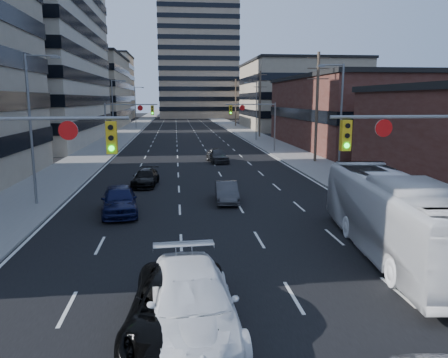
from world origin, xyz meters
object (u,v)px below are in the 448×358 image
at_px(white_van, 192,302).
at_px(transit_bus, 396,216).
at_px(sedan_blue, 119,200).
at_px(black_pickup, 177,307).

xyz_separation_m(white_van, transit_bus, (8.61, 5.18, 0.80)).
bearing_deg(transit_bus, sedan_blue, 152.79).
bearing_deg(sedan_blue, transit_bus, -40.68).
height_order(black_pickup, transit_bus, transit_bus).
xyz_separation_m(black_pickup, transit_bus, (9.01, 5.24, 0.88)).
distance_m(white_van, transit_bus, 10.08).
bearing_deg(white_van, sedan_blue, 102.01).
bearing_deg(transit_bus, white_van, -142.86).
height_order(transit_bus, sedan_blue, transit_bus).
bearing_deg(black_pickup, white_van, 13.17).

